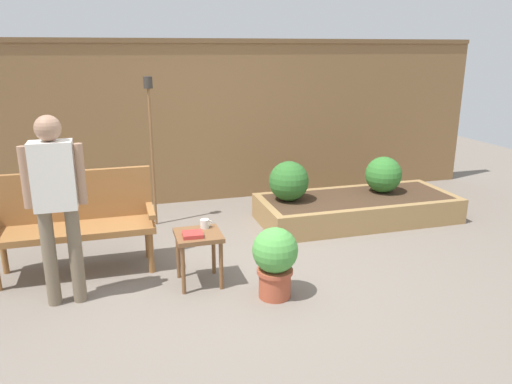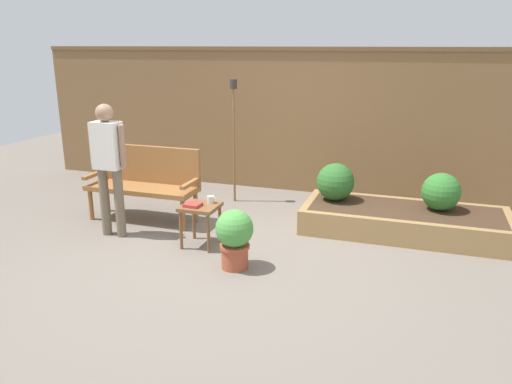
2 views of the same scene
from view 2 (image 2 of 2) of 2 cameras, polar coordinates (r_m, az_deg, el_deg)
name	(u,v)px [view 2 (image 2 of 2)]	position (r m, az deg, el deg)	size (l,w,h in m)	color
ground_plane	(228,252)	(5.54, -3.17, -6.82)	(14.00, 14.00, 0.00)	#70665B
fence_back	(290,120)	(7.64, 3.94, 8.22)	(8.40, 0.14, 2.16)	brown
garden_bench	(145,178)	(6.56, -12.55, 1.59)	(1.44, 0.48, 0.94)	#936033
side_table	(200,212)	(5.59, -6.38, -2.31)	(0.40, 0.40, 0.48)	brown
cup_on_table	(211,199)	(5.62, -5.17, -0.86)	(0.11, 0.08, 0.08)	silver
book_on_table	(193,205)	(5.53, -7.24, -1.46)	(0.17, 0.16, 0.03)	#B2332D
potted_boxwood	(235,236)	(5.02, -2.47, -5.00)	(0.38, 0.38, 0.62)	#A84C33
raised_planter_bed	(404,221)	(6.27, 16.55, -3.17)	(2.40, 1.00, 0.30)	#997547
shrub_near_bench	(335,182)	(6.33, 9.07, 1.14)	(0.47, 0.47, 0.47)	brown
shrub_far_corner	(441,192)	(6.26, 20.41, 0.02)	(0.45, 0.45, 0.45)	brown
tiki_torch	(234,120)	(7.00, -2.56, 8.28)	(0.10, 0.10, 1.74)	brown
person_by_bench	(108,159)	(5.96, -16.54, 3.65)	(0.47, 0.20, 1.56)	#70604C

